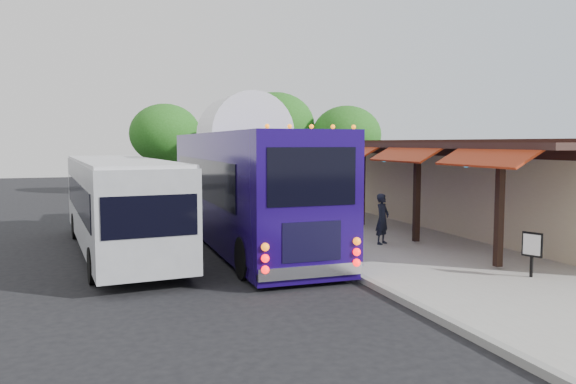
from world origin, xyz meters
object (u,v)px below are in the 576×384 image
object	(u,v)px
ped_d	(252,192)
sign_board	(532,247)
ped_c	(318,208)
ped_a	(382,219)
coach_bus	(244,181)
ped_b	(335,217)
city_bus	(118,201)

from	to	relation	value
ped_d	sign_board	distance (m)	17.00
ped_c	ped_d	size ratio (longest dim) A/B	1.02
ped_a	ped_c	distance (m)	3.93
ped_d	ped_c	bearing A→B (deg)	89.52
coach_bus	ped_d	distance (m)	9.83
coach_bus	ped_d	size ratio (longest dim) A/B	8.08
ped_c	ped_d	distance (m)	7.68
ped_b	sign_board	bearing A→B (deg)	115.28
city_bus	ped_c	bearing A→B (deg)	8.17
coach_bus	ped_b	world-z (taller)	coach_bus
ped_d	ped_b	bearing A→B (deg)	83.68
city_bus	sign_board	distance (m)	12.08
ped_d	city_bus	bearing A→B (deg)	48.85
ped_d	sign_board	bearing A→B (deg)	93.98
city_bus	ped_b	distance (m)	6.91
city_bus	ped_b	bearing A→B (deg)	-20.74
ped_a	ped_d	distance (m)	11.59
ped_b	sign_board	distance (m)	6.23
ped_b	sign_board	world-z (taller)	ped_b
coach_bus	city_bus	bearing A→B (deg)	-178.82
city_bus	ped_a	world-z (taller)	city_bus
ped_c	coach_bus	bearing A→B (deg)	16.48
sign_board	ped_a	bearing A→B (deg)	80.25
ped_a	ped_d	world-z (taller)	ped_a
ped_a	sign_board	world-z (taller)	ped_a
ped_a	ped_b	world-z (taller)	ped_b
ped_a	sign_board	xyz separation A→B (m)	(1.29, -5.28, -0.07)
coach_bus	city_bus	xyz separation A→B (m)	(-4.10, -0.09, -0.55)
coach_bus	ped_c	bearing A→B (deg)	25.97
coach_bus	ped_a	xyz separation A→B (m)	(4.13, -2.20, -1.21)
coach_bus	ped_c	xyz separation A→B (m)	(3.41, 1.67, -1.23)
ped_a	ped_d	bearing A→B (deg)	61.68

